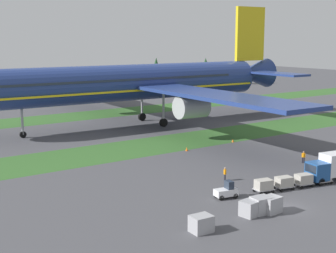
# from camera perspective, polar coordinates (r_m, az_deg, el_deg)

# --- Properties ---
(ground_plane) EXTENTS (400.00, 400.00, 0.00)m
(ground_plane) POSITION_cam_1_polar(r_m,az_deg,el_deg) (54.74, 13.62, -9.13)
(ground_plane) COLOR #47474C
(grass_strip_near) EXTENTS (320.00, 12.15, 0.01)m
(grass_strip_near) POSITION_cam_1_polar(r_m,az_deg,el_deg) (80.17, -4.91, -2.68)
(grass_strip_near) COLOR #336028
(grass_strip_near) RESTS_ON ground
(grass_strip_far) EXTENTS (320.00, 12.15, 0.01)m
(grass_strip_far) POSITION_cam_1_polar(r_m,az_deg,el_deg) (112.46, -14.32, 0.78)
(grass_strip_far) COLOR #336028
(grass_strip_far) RESTS_ON ground
(airliner) EXTENTS (70.31, 86.42, 25.02)m
(airliner) POSITION_cam_1_polar(r_m,az_deg,el_deg) (101.58, -3.03, 5.20)
(airliner) COLOR navy
(airliner) RESTS_ON ground
(baggage_tug) EXTENTS (2.81, 1.79, 1.97)m
(baggage_tug) POSITION_cam_1_polar(r_m,az_deg,el_deg) (56.39, 6.81, -7.45)
(baggage_tug) COLOR silver
(baggage_tug) RESTS_ON ground
(cargo_dolly_lead) EXTENTS (2.46, 1.91, 1.55)m
(cargo_dolly_lead) POSITION_cam_1_polar(r_m,az_deg,el_deg) (58.98, 11.06, -6.67)
(cargo_dolly_lead) COLOR #A3A3A8
(cargo_dolly_lead) RESTS_ON ground
(cargo_dolly_second) EXTENTS (2.46, 1.91, 1.55)m
(cargo_dolly_second) POSITION_cam_1_polar(r_m,az_deg,el_deg) (60.63, 13.33, -6.29)
(cargo_dolly_second) COLOR #A3A3A8
(cargo_dolly_second) RESTS_ON ground
(cargo_dolly_third) EXTENTS (2.46, 1.91, 1.55)m
(cargo_dolly_third) POSITION_cam_1_polar(r_m,az_deg,el_deg) (62.37, 15.47, -5.92)
(cargo_dolly_third) COLOR #A3A3A8
(cargo_dolly_third) RESTS_ON ground
(cargo_dolly_fourth) EXTENTS (2.46, 1.91, 1.55)m
(cargo_dolly_fourth) POSITION_cam_1_polar(r_m,az_deg,el_deg) (64.19, 17.49, -5.57)
(cargo_dolly_fourth) COLOR #A3A3A8
(cargo_dolly_fourth) RESTS_ON ground
(catering_truck) EXTENTS (7.25, 3.50, 3.58)m
(catering_truck) POSITION_cam_1_polar(r_m,az_deg,el_deg) (65.54, 18.57, -4.37)
(catering_truck) COLOR #1E4C8E
(catering_truck) RESTS_ON ground
(ground_crew_marshaller) EXTENTS (0.36, 0.51, 1.74)m
(ground_crew_marshaller) POSITION_cam_1_polar(r_m,az_deg,el_deg) (73.90, 15.46, -3.38)
(ground_crew_marshaller) COLOR black
(ground_crew_marshaller) RESTS_ON ground
(ground_crew_loader) EXTENTS (0.37, 0.47, 1.74)m
(ground_crew_loader) POSITION_cam_1_polar(r_m,az_deg,el_deg) (62.95, 6.63, -5.44)
(ground_crew_loader) COLOR black
(ground_crew_loader) RESTS_ON ground
(uld_container_0) EXTENTS (2.09, 1.71, 1.61)m
(uld_container_0) POSITION_cam_1_polar(r_m,az_deg,el_deg) (46.78, 3.89, -11.21)
(uld_container_0) COLOR #A3A3A8
(uld_container_0) RESTS_ON ground
(uld_container_1) EXTENTS (2.18, 1.83, 1.61)m
(uld_container_1) POSITION_cam_1_polar(r_m,az_deg,el_deg) (51.35, 9.57, -9.34)
(uld_container_1) COLOR #A3A3A8
(uld_container_1) RESTS_ON ground
(uld_container_2) EXTENTS (2.08, 1.70, 1.73)m
(uld_container_2) POSITION_cam_1_polar(r_m,az_deg,el_deg) (52.58, 11.85, -8.88)
(uld_container_2) COLOR #A3A3A8
(uld_container_2) RESTS_ON ground
(uld_container_3) EXTENTS (2.16, 1.80, 1.76)m
(uld_container_3) POSITION_cam_1_polar(r_m,az_deg,el_deg) (52.19, 10.77, -8.96)
(uld_container_3) COLOR #A3A3A8
(uld_container_3) RESTS_ON ground
(taxiway_marker_0) EXTENTS (0.44, 0.44, 0.52)m
(taxiway_marker_0) POSITION_cam_1_polar(r_m,az_deg,el_deg) (86.15, 7.54, -1.64)
(taxiway_marker_0) COLOR orange
(taxiway_marker_0) RESTS_ON ground
(taxiway_marker_1) EXTENTS (0.44, 0.44, 0.64)m
(taxiway_marker_1) POSITION_cam_1_polar(r_m,az_deg,el_deg) (78.87, 2.19, -2.63)
(taxiway_marker_1) COLOR orange
(taxiway_marker_1) RESTS_ON ground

